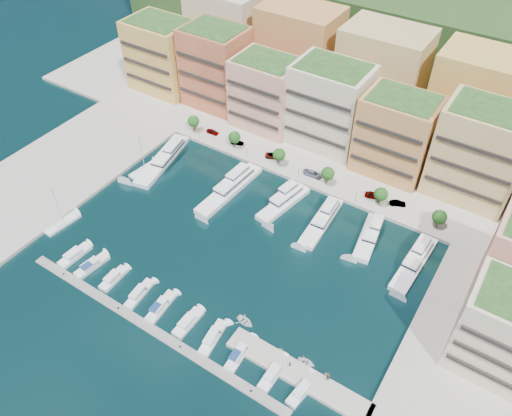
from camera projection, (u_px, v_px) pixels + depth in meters
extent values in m
plane|color=black|center=(237.00, 248.00, 126.33)|extent=(400.00, 400.00, 0.00)
cube|color=#9E998E|center=(344.00, 130.00, 164.03)|extent=(220.00, 64.00, 2.00)
cube|color=#9E998E|center=(476.00, 403.00, 96.95)|extent=(34.00, 76.00, 2.00)
cube|color=#9E998E|center=(48.00, 179.00, 145.99)|extent=(34.00, 76.00, 2.00)
cube|color=#263B18|center=(398.00, 70.00, 193.21)|extent=(240.00, 40.00, 58.00)
cube|color=gray|center=(148.00, 328.00, 109.28)|extent=(72.00, 2.20, 0.35)
cube|color=#9E998E|center=(297.00, 375.00, 101.10)|extent=(32.00, 5.00, 2.00)
cube|color=#E2B952|center=(162.00, 56.00, 173.88)|extent=(22.00, 16.00, 24.00)
cube|color=black|center=(146.00, 66.00, 168.87)|extent=(20.24, 0.50, 0.90)
cube|color=#22441B|center=(157.00, 21.00, 165.34)|extent=(19.36, 14.08, 0.80)
cube|color=#BD6A3F|center=(216.00, 68.00, 165.71)|extent=(20.00, 16.00, 26.00)
cube|color=black|center=(201.00, 78.00, 160.69)|extent=(18.40, 0.50, 0.90)
cube|color=#22441B|center=(214.00, 29.00, 156.48)|extent=(17.60, 14.08, 0.80)
cube|color=#F1AF86|center=(266.00, 94.00, 157.57)|extent=(20.00, 15.00, 22.00)
cube|color=black|center=(253.00, 105.00, 152.86)|extent=(18.40, 0.50, 0.90)
cube|color=#22441B|center=(267.00, 60.00, 149.72)|extent=(17.60, 13.20, 0.80)
cube|color=beige|center=(329.00, 106.00, 149.45)|extent=(22.00, 16.00, 25.00)
cube|color=black|center=(316.00, 119.00, 144.43)|extent=(20.24, 0.50, 0.90)
cube|color=#22441B|center=(334.00, 67.00, 140.57)|extent=(19.36, 14.08, 0.80)
cube|color=#C6884A|center=(395.00, 136.00, 140.22)|extent=(20.00, 15.00, 23.00)
cube|color=black|center=(385.00, 150.00, 135.51)|extent=(18.40, 0.50, 0.90)
cube|color=#22441B|center=(404.00, 99.00, 132.03)|extent=(17.60, 13.20, 0.80)
cube|color=#DBBE74|center=(478.00, 154.00, 131.70)|extent=(22.00, 16.00, 26.00)
cube|color=black|center=(469.00, 170.00, 126.69)|extent=(20.24, 0.50, 0.90)
cube|color=#22441B|center=(495.00, 110.00, 122.48)|extent=(19.36, 14.08, 0.80)
cube|color=beige|center=(508.00, 334.00, 95.46)|extent=(18.00, 14.00, 20.00)
cube|color=black|center=(499.00, 363.00, 91.05)|extent=(16.56, 0.50, 0.90)
cube|color=beige|center=(227.00, 31.00, 182.06)|extent=(26.00, 18.00, 30.00)
cube|color=#C6884A|center=(299.00, 51.00, 170.20)|extent=(26.00, 18.00, 30.00)
cube|color=#DBBE74|center=(381.00, 75.00, 158.33)|extent=(26.00, 18.00, 30.00)
cube|color=#E2B952|center=(477.00, 102.00, 146.47)|extent=(26.00, 18.00, 30.00)
cylinder|color=#473323|center=(194.00, 127.00, 160.80)|extent=(0.24, 0.24, 3.00)
sphere|color=#134415|center=(193.00, 121.00, 159.25)|extent=(3.80, 3.80, 3.80)
cylinder|color=#473323|center=(235.00, 143.00, 154.47)|extent=(0.24, 0.24, 3.00)
sphere|color=#134415|center=(234.00, 137.00, 152.92)|extent=(3.80, 3.80, 3.80)
cylinder|color=#473323|center=(279.00, 161.00, 148.14)|extent=(0.24, 0.24, 3.00)
sphere|color=#134415|center=(279.00, 155.00, 146.60)|extent=(3.80, 3.80, 3.80)
cylinder|color=#473323|center=(327.00, 180.00, 141.82)|extent=(0.24, 0.24, 3.00)
sphere|color=#134415|center=(328.00, 173.00, 140.27)|extent=(3.80, 3.80, 3.80)
cylinder|color=#473323|center=(380.00, 200.00, 135.49)|extent=(0.24, 0.24, 3.00)
sphere|color=#134415|center=(381.00, 194.00, 133.94)|extent=(3.80, 3.80, 3.80)
cylinder|color=#473323|center=(437.00, 223.00, 129.16)|extent=(0.24, 0.24, 3.00)
sphere|color=#134415|center=(440.00, 217.00, 127.61)|extent=(3.80, 3.80, 3.80)
cylinder|color=black|center=(199.00, 133.00, 157.47)|extent=(0.10, 0.10, 4.00)
sphere|color=#FFF2CC|center=(199.00, 128.00, 156.06)|extent=(0.30, 0.30, 0.30)
cylinder|color=black|center=(247.00, 152.00, 150.36)|extent=(0.10, 0.10, 4.00)
sphere|color=#FFF2CC|center=(247.00, 147.00, 148.94)|extent=(0.30, 0.30, 0.30)
cylinder|color=black|center=(299.00, 173.00, 143.24)|extent=(0.10, 0.10, 4.00)
sphere|color=#FFF2CC|center=(299.00, 167.00, 141.83)|extent=(0.30, 0.30, 0.30)
cylinder|color=black|center=(356.00, 196.00, 136.12)|extent=(0.10, 0.10, 4.00)
sphere|color=#FFF2CC|center=(357.00, 190.00, 134.71)|extent=(0.30, 0.30, 0.30)
cylinder|color=black|center=(420.00, 221.00, 129.00)|extent=(0.10, 0.10, 4.00)
sphere|color=#FFF2CC|center=(422.00, 215.00, 127.59)|extent=(0.30, 0.30, 0.30)
cube|color=white|center=(162.00, 161.00, 151.30)|extent=(10.06, 26.06, 2.30)
cube|color=white|center=(167.00, 152.00, 151.44)|extent=(6.86, 14.61, 1.80)
cube|color=black|center=(167.00, 152.00, 151.44)|extent=(6.93, 14.68, 0.55)
cube|color=white|center=(171.00, 144.00, 151.59)|extent=(4.50, 8.12, 1.40)
cylinder|color=#B2B2B7|center=(173.00, 137.00, 151.42)|extent=(0.14, 0.14, 1.80)
cube|color=white|center=(229.00, 191.00, 141.57)|extent=(6.12, 25.50, 2.30)
cube|color=white|center=(234.00, 180.00, 141.69)|extent=(4.66, 14.09, 1.80)
cube|color=black|center=(234.00, 180.00, 141.69)|extent=(4.72, 14.16, 0.55)
cube|color=white|center=(238.00, 172.00, 141.82)|extent=(3.27, 7.73, 1.40)
cylinder|color=#B2B2B7|center=(241.00, 165.00, 141.64)|extent=(0.14, 0.14, 1.80)
cube|color=white|center=(283.00, 205.00, 137.42)|extent=(7.30, 18.89, 2.30)
cube|color=white|center=(287.00, 195.00, 137.13)|extent=(5.15, 10.58, 1.80)
cube|color=black|center=(287.00, 195.00, 137.13)|extent=(5.22, 10.65, 0.55)
cube|color=white|center=(290.00, 188.00, 136.92)|extent=(3.45, 5.88, 1.40)
cylinder|color=#B2B2B7|center=(292.00, 181.00, 136.49)|extent=(0.14, 0.14, 1.80)
cube|color=white|center=(321.00, 223.00, 132.10)|extent=(5.55, 20.38, 2.30)
cube|color=white|center=(325.00, 213.00, 131.92)|extent=(4.21, 11.28, 1.80)
cube|color=black|center=(325.00, 213.00, 131.92)|extent=(4.27, 11.34, 0.55)
cube|color=white|center=(328.00, 206.00, 131.80)|extent=(2.95, 6.19, 1.40)
cylinder|color=#B2B2B7|center=(331.00, 198.00, 131.43)|extent=(0.14, 0.14, 1.80)
cube|color=black|center=(321.00, 225.00, 132.41)|extent=(5.60, 20.43, 0.35)
cube|color=white|center=(368.00, 239.00, 128.08)|extent=(6.83, 17.20, 2.30)
cube|color=white|center=(372.00, 229.00, 127.69)|extent=(4.88, 9.64, 1.80)
cube|color=black|center=(372.00, 229.00, 127.69)|extent=(4.95, 9.71, 0.55)
cube|color=white|center=(375.00, 222.00, 127.40)|extent=(3.30, 5.36, 1.40)
cylinder|color=#B2B2B7|center=(378.00, 215.00, 126.91)|extent=(0.14, 0.14, 1.80)
cube|color=white|center=(413.00, 265.00, 121.80)|extent=(5.24, 20.93, 2.30)
cube|color=white|center=(418.00, 254.00, 121.65)|extent=(4.05, 11.56, 1.80)
cube|color=black|center=(418.00, 254.00, 121.65)|extent=(4.11, 11.62, 0.55)
cube|color=white|center=(422.00, 245.00, 121.56)|extent=(2.86, 6.34, 1.40)
cylinder|color=#B2B2B7|center=(425.00, 238.00, 121.21)|extent=(0.14, 0.14, 1.80)
cube|color=white|center=(75.00, 256.00, 123.96)|extent=(3.22, 8.81, 1.40)
cube|color=white|center=(73.00, 254.00, 122.80)|extent=(2.39, 4.27, 1.10)
cube|color=black|center=(78.00, 250.00, 124.03)|extent=(2.03, 0.19, 0.55)
cube|color=white|center=(92.00, 266.00, 121.58)|extent=(3.63, 9.18, 1.40)
cube|color=white|center=(90.00, 264.00, 120.42)|extent=(2.54, 4.50, 1.10)
cube|color=black|center=(95.00, 260.00, 121.68)|extent=(1.92, 0.31, 0.55)
cube|color=navy|center=(86.00, 265.00, 119.30)|extent=(2.15, 2.87, 0.12)
cube|color=white|center=(114.00, 279.00, 118.69)|extent=(2.87, 7.92, 1.40)
cube|color=white|center=(112.00, 277.00, 117.56)|extent=(2.15, 3.83, 1.10)
cube|color=black|center=(117.00, 273.00, 118.68)|extent=(1.85, 0.17, 0.55)
cube|color=white|center=(140.00, 294.00, 115.44)|extent=(3.19, 8.97, 1.40)
cube|color=white|center=(138.00, 292.00, 114.28)|extent=(2.23, 4.38, 1.10)
cube|color=black|center=(143.00, 288.00, 115.52)|extent=(1.69, 0.27, 0.55)
cube|color=white|center=(161.00, 307.00, 112.84)|extent=(3.27, 9.31, 1.40)
cube|color=white|center=(159.00, 305.00, 111.66)|extent=(2.32, 4.53, 1.10)
cube|color=black|center=(165.00, 300.00, 112.95)|extent=(1.81, 0.25, 0.55)
cube|color=navy|center=(155.00, 307.00, 110.53)|extent=(1.98, 2.88, 0.12)
cube|color=white|center=(188.00, 323.00, 109.78)|extent=(2.79, 8.18, 1.40)
cube|color=white|center=(186.00, 321.00, 108.63)|extent=(2.16, 3.93, 1.10)
cube|color=black|center=(191.00, 317.00, 109.80)|extent=(1.97, 0.11, 0.55)
cube|color=white|center=(213.00, 338.00, 107.06)|extent=(3.63, 9.37, 1.40)
cube|color=white|center=(212.00, 336.00, 105.89)|extent=(2.47, 4.59, 1.10)
cube|color=black|center=(217.00, 331.00, 107.17)|extent=(1.76, 0.33, 0.55)
cube|color=white|center=(240.00, 354.00, 104.32)|extent=(2.97, 9.14, 1.40)
cube|color=white|center=(238.00, 352.00, 103.15)|extent=(2.15, 4.43, 1.10)
cube|color=black|center=(243.00, 347.00, 104.42)|extent=(1.75, 0.21, 0.55)
cube|color=navy|center=(235.00, 355.00, 102.03)|extent=(1.86, 2.80, 0.12)
cube|color=white|center=(273.00, 374.00, 101.06)|extent=(2.56, 8.58, 1.40)
cube|color=white|center=(272.00, 372.00, 99.91)|extent=(1.97, 4.13, 1.10)
cube|color=black|center=(277.00, 366.00, 101.12)|extent=(1.78, 0.12, 0.55)
cube|color=white|center=(302.00, 391.00, 98.43)|extent=(3.40, 8.21, 1.40)
cube|color=white|center=(302.00, 390.00, 97.29)|extent=(2.34, 4.04, 1.10)
cube|color=black|center=(305.00, 384.00, 98.43)|extent=(1.70, 0.32, 0.55)
cube|color=white|center=(63.00, 224.00, 132.16)|extent=(3.81, 10.16, 1.20)
cube|color=white|center=(59.00, 224.00, 130.93)|extent=(1.93, 2.64, 0.60)
cylinder|color=#B2B2B7|center=(57.00, 205.00, 127.91)|extent=(0.14, 0.14, 12.00)
cylinder|color=#B2B2B7|center=(57.00, 223.00, 130.15)|extent=(0.56, 4.45, 0.10)
cube|color=white|center=(144.00, 170.00, 148.44)|extent=(3.82, 9.90, 1.20)
cube|color=white|center=(142.00, 170.00, 147.24)|extent=(1.89, 2.59, 0.60)
cylinder|color=#B2B2B7|center=(142.00, 152.00, 144.19)|extent=(0.14, 0.14, 12.00)
cylinder|color=#B2B2B7|center=(140.00, 169.00, 146.46)|extent=(0.61, 4.32, 0.10)
imported|color=beige|center=(327.00, 375.00, 100.81)|extent=(1.50, 1.31, 0.77)
imported|color=white|center=(245.00, 322.00, 109.85)|extent=(4.70, 3.67, 0.89)
imported|color=white|center=(306.00, 363.00, 102.71)|extent=(4.02, 3.06, 0.78)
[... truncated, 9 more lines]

